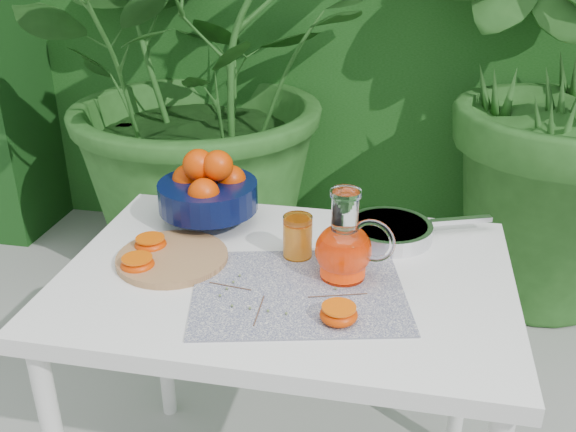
% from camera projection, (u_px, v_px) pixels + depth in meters
% --- Properties ---
extents(potted_plant_left, '(2.51, 2.51, 1.79)m').
position_uv_depth(potted_plant_left, '(208.00, 67.00, 2.67)').
color(potted_plant_left, '#25561D').
rests_on(potted_plant_left, ground).
extents(potted_plant_right, '(2.63, 2.63, 1.87)m').
position_uv_depth(potted_plant_right, '(545.00, 71.00, 2.43)').
color(potted_plant_right, '#25561D').
rests_on(potted_plant_right, ground).
extents(white_table, '(1.00, 0.70, 0.75)m').
position_uv_depth(white_table, '(286.00, 303.00, 1.47)').
color(white_table, white).
rests_on(white_table, ground).
extents(placemat, '(0.51, 0.44, 0.00)m').
position_uv_depth(placemat, '(298.00, 291.00, 1.36)').
color(placemat, '#0B1141').
rests_on(placemat, white_table).
extents(cutting_board, '(0.32, 0.32, 0.02)m').
position_uv_depth(cutting_board, '(172.00, 258.00, 1.48)').
color(cutting_board, '#AA7A4D').
rests_on(cutting_board, white_table).
extents(fruit_bowl, '(0.29, 0.29, 0.20)m').
position_uv_depth(fruit_bowl, '(208.00, 189.00, 1.63)').
color(fruit_bowl, black).
rests_on(fruit_bowl, white_table).
extents(juice_pitcher, '(0.19, 0.15, 0.21)m').
position_uv_depth(juice_pitcher, '(345.00, 248.00, 1.38)').
color(juice_pitcher, white).
rests_on(juice_pitcher, white_table).
extents(juice_tumbler, '(0.08, 0.08, 0.10)m').
position_uv_depth(juice_tumbler, '(298.00, 237.00, 1.48)').
color(juice_tumbler, white).
rests_on(juice_tumbler, white_table).
extents(saute_pan, '(0.39, 0.27, 0.04)m').
position_uv_depth(saute_pan, '(390.00, 230.00, 1.58)').
color(saute_pan, silver).
rests_on(saute_pan, white_table).
extents(orange_halves, '(0.56, 0.29, 0.04)m').
position_uv_depth(orange_halves, '(202.00, 272.00, 1.40)').
color(orange_halves, red).
rests_on(orange_halves, white_table).
extents(thyme_sprigs, '(0.34, 0.21, 0.01)m').
position_uv_depth(thyme_sprigs, '(278.00, 297.00, 1.33)').
color(thyme_sprigs, '#533525').
rests_on(thyme_sprigs, white_table).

